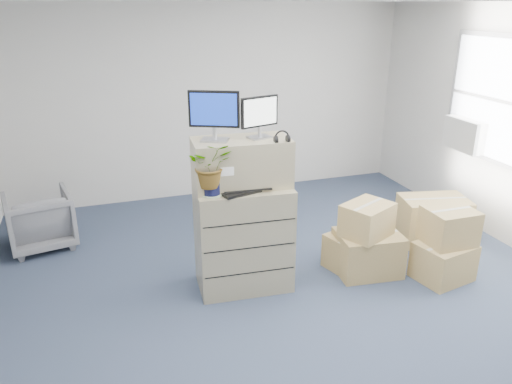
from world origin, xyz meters
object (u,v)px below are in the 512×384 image
at_px(filing_cabinet_lower, 243,237).
at_px(monitor_left, 214,113).
at_px(office_chair, 40,218).
at_px(monitor_right, 260,115).
at_px(keyboard, 246,190).
at_px(water_bottle, 245,174).
at_px(potted_plant, 211,171).

distance_m(filing_cabinet_lower, monitor_left, 1.31).
bearing_deg(filing_cabinet_lower, office_chair, 145.99).
height_order(monitor_right, office_chair, monitor_right).
bearing_deg(keyboard, monitor_left, 127.73).
relative_size(water_bottle, office_chair, 0.33).
bearing_deg(water_bottle, monitor_right, 3.77).
bearing_deg(monitor_right, water_bottle, 167.97).
distance_m(monitor_right, water_bottle, 0.59).
relative_size(filing_cabinet_lower, potted_plant, 2.23).
xyz_separation_m(water_bottle, office_chair, (-2.09, 1.59, -0.84)).
height_order(potted_plant, office_chair, potted_plant).
relative_size(monitor_left, potted_plant, 0.96).
height_order(filing_cabinet_lower, monitor_right, monitor_right).
relative_size(potted_plant, office_chair, 0.66).
bearing_deg(monitor_left, potted_plant, -91.70).
bearing_deg(keyboard, monitor_right, 24.79).
height_order(monitor_left, potted_plant, monitor_left).
xyz_separation_m(monitor_right, potted_plant, (-0.53, -0.16, -0.45)).
xyz_separation_m(monitor_left, water_bottle, (0.28, -0.04, -0.61)).
height_order(monitor_right, potted_plant, monitor_right).
xyz_separation_m(filing_cabinet_lower, monitor_left, (-0.25, 0.07, 1.28)).
height_order(filing_cabinet_lower, potted_plant, potted_plant).
xyz_separation_m(filing_cabinet_lower, keyboard, (-0.01, -0.12, 0.56)).
distance_m(keyboard, water_bottle, 0.19).
bearing_deg(potted_plant, monitor_right, 16.51).
height_order(monitor_right, water_bottle, monitor_right).
distance_m(filing_cabinet_lower, office_chair, 2.63).
bearing_deg(keyboard, water_bottle, 60.33).
distance_m(water_bottle, potted_plant, 0.42).
distance_m(filing_cabinet_lower, monitor_right, 1.26).
bearing_deg(filing_cabinet_lower, monitor_right, 16.86).
relative_size(keyboard, office_chair, 0.70).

